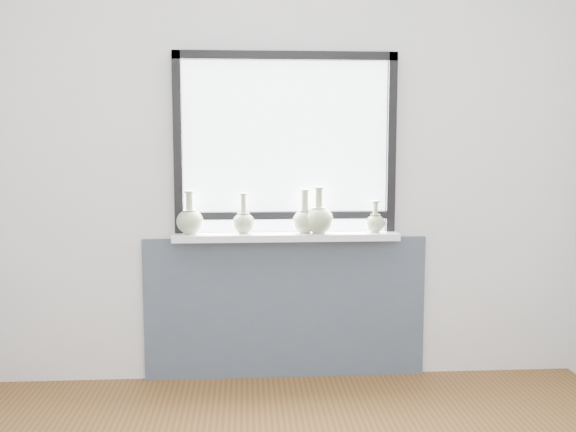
{
  "coord_description": "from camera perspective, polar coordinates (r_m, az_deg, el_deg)",
  "views": [
    {
      "loc": [
        -0.23,
        -2.0,
        1.44
      ],
      "look_at": [
        0.0,
        1.55,
        1.02
      ],
      "focal_mm": 40.0,
      "sensor_mm": 36.0,
      "label": 1
    }
  ],
  "objects": [
    {
      "name": "vase_c",
      "position": [
        3.76,
        1.5,
        -0.29
      ],
      "size": [
        0.15,
        0.15,
        0.26
      ],
      "rotation": [
        0.0,
        0.0,
        -0.04
      ],
      "color": "#A3B48A",
      "rests_on": "windowsill"
    },
    {
      "name": "vase_d",
      "position": [
        3.75,
        2.76,
        -0.21
      ],
      "size": [
        0.17,
        0.17,
        0.27
      ],
      "rotation": [
        0.0,
        0.0,
        0.19
      ],
      "color": "#A3B48A",
      "rests_on": "windowsill"
    },
    {
      "name": "back_wall",
      "position": [
        3.82,
        -0.26,
        4.63
      ],
      "size": [
        3.6,
        0.02,
        2.6
      ],
      "primitive_type": "cube",
      "color": "silver",
      "rests_on": "ground"
    },
    {
      "name": "window",
      "position": [
        3.78,
        -0.22,
        6.75
      ],
      "size": [
        1.3,
        0.06,
        1.05
      ],
      "color": "black",
      "rests_on": "windowsill"
    },
    {
      "name": "vase_b",
      "position": [
        3.75,
        -3.97,
        -0.46
      ],
      "size": [
        0.13,
        0.13,
        0.24
      ],
      "rotation": [
        0.0,
        0.0,
        0.4
      ],
      "color": "#A3B48A",
      "rests_on": "windowsill"
    },
    {
      "name": "windowsill",
      "position": [
        3.76,
        -0.16,
        -1.83
      ],
      "size": [
        1.32,
        0.18,
        0.04
      ],
      "primitive_type": "cube",
      "color": "white",
      "rests_on": "apron_panel"
    },
    {
      "name": "apron_panel",
      "position": [
        3.92,
        -0.22,
        -8.19
      ],
      "size": [
        1.7,
        0.03,
        0.86
      ],
      "primitive_type": "cube",
      "color": "#42505B",
      "rests_on": "ground"
    },
    {
      "name": "vase_a",
      "position": [
        3.76,
        -8.71,
        -0.35
      ],
      "size": [
        0.16,
        0.16,
        0.25
      ],
      "rotation": [
        0.0,
        0.0,
        -0.03
      ],
      "color": "#A3B48A",
      "rests_on": "windowsill"
    },
    {
      "name": "vase_e",
      "position": [
        3.82,
        7.75,
        -0.52
      ],
      "size": [
        0.11,
        0.11,
        0.19
      ],
      "rotation": [
        0.0,
        0.0,
        -0.14
      ],
      "color": "#A3B48A",
      "rests_on": "windowsill"
    }
  ]
}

